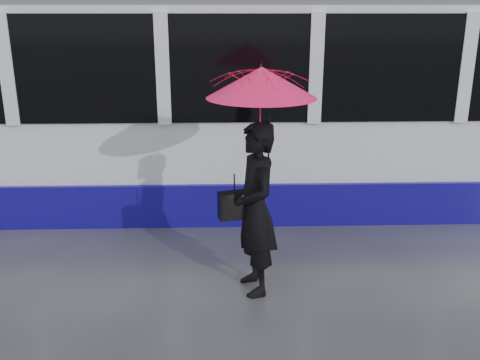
{
  "coord_description": "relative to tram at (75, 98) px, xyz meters",
  "views": [
    {
      "loc": [
        0.64,
        -5.79,
        2.95
      ],
      "look_at": [
        0.82,
        -0.02,
        1.1
      ],
      "focal_mm": 40.0,
      "sensor_mm": 36.0,
      "label": 1
    }
  ],
  "objects": [
    {
      "name": "ground",
      "position": [
        1.64,
        -2.5,
        -1.64
      ],
      "size": [
        90.0,
        90.0,
        0.0
      ],
      "primitive_type": "plane",
      "color": "#2F2F35",
      "rests_on": "ground"
    },
    {
      "name": "rails",
      "position": [
        1.64,
        -0.0,
        -1.63
      ],
      "size": [
        34.0,
        1.51,
        0.02
      ],
      "color": "#3F3D38",
      "rests_on": "ground"
    },
    {
      "name": "tram",
      "position": [
        0.0,
        0.0,
        0.0
      ],
      "size": [
        26.0,
        2.56,
        3.35
      ],
      "color": "white",
      "rests_on": "ground"
    },
    {
      "name": "woman",
      "position": [
        2.61,
        -3.04,
        -0.7
      ],
      "size": [
        0.6,
        0.77,
        1.87
      ],
      "primitive_type": "imported",
      "rotation": [
        0.0,
        0.0,
        -1.33
      ],
      "color": "black",
      "rests_on": "ground"
    },
    {
      "name": "umbrella",
      "position": [
        2.66,
        -3.04,
        0.42
      ],
      "size": [
        1.34,
        1.34,
        1.27
      ],
      "rotation": [
        0.0,
        0.0,
        0.24
      ],
      "color": "#FE15A0",
      "rests_on": "ground"
    },
    {
      "name": "handbag",
      "position": [
        2.39,
        -3.02,
        -0.66
      ],
      "size": [
        0.36,
        0.22,
        0.47
      ],
      "rotation": [
        0.0,
        0.0,
        0.24
      ],
      "color": "black",
      "rests_on": "ground"
    }
  ]
}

